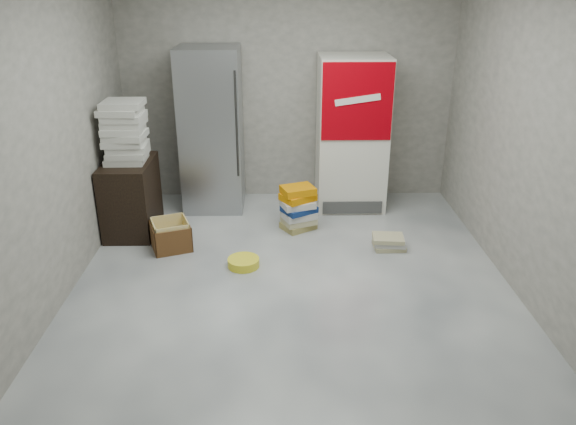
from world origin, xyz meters
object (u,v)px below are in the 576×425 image
Objects in this scene: wood_shelf at (131,197)px; steel_fridge at (212,130)px; cardboard_box at (171,237)px; coke_cooler at (352,133)px; phonebook_stack_main at (298,208)px.

steel_fridge is at bearing 41.31° from wood_shelf.
cardboard_box is (-0.34, -1.18, -0.82)m from steel_fridge.
wood_shelf is (-2.48, -0.72, -0.50)m from coke_cooler.
steel_fridge is at bearing 118.69° from phonebook_stack_main.
coke_cooler is 1.18m from phonebook_stack_main.
cardboard_box is (-1.34, -0.44, -0.13)m from phonebook_stack_main.
steel_fridge reaches higher than coke_cooler.
steel_fridge reaches higher than wood_shelf.
steel_fridge is 1.48m from cardboard_box.
wood_shelf is (-0.83, -0.73, -0.55)m from steel_fridge.
cardboard_box is (0.49, -0.45, -0.27)m from wood_shelf.
wood_shelf is 1.83m from phonebook_stack_main.
coke_cooler is at bearing -0.18° from steel_fridge.
cardboard_box is (-1.99, -1.17, -0.78)m from coke_cooler.
coke_cooler is 3.56× the size of phonebook_stack_main.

